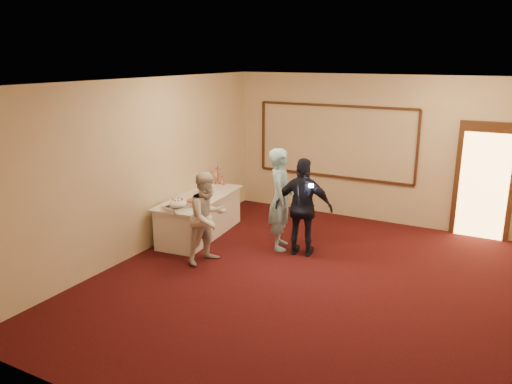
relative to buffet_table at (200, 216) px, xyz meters
The scene contains 14 objects.
floor 2.79m from the buffet_table, 21.30° to the right, with size 7.00×7.00×0.00m, color black.
room_walls 3.21m from the buffet_table, 21.30° to the right, with size 6.04×7.04×3.02m.
wall_molding 3.27m from the buffet_table, 54.22° to the left, with size 3.45×0.04×1.55m.
doorway 5.37m from the buffet_table, 27.39° to the left, with size 1.05×0.07×2.20m.
buffet_table is the anchor object (origin of this frame).
pavlova_tray 0.99m from the buffet_table, 80.62° to the right, with size 0.46×0.57×0.19m.
cupcake_stand 1.12m from the buffet_table, 101.70° to the left, with size 0.31×0.31×0.45m.
plate_stack_a 0.45m from the buffet_table, 140.11° to the right, with size 0.17×0.17×0.14m.
plate_stack_b 0.61m from the buffet_table, 66.52° to the left, with size 0.19×0.19×0.16m.
tart 0.57m from the buffet_table, 71.50° to the right, with size 0.27×0.27×0.06m.
man 1.72m from the buffet_table, ahead, with size 0.66×0.44×1.82m, color #87BED7.
woman 1.36m from the buffet_table, 49.44° to the right, with size 0.75×0.58×1.54m, color beige.
guest 2.17m from the buffet_table, ahead, with size 1.00×0.42×1.71m, color black.
camera_flash 2.47m from the buffet_table, ahead, with size 0.07×0.04×0.05m, color white.
Camera 1 is at (2.67, -6.48, 3.35)m, focal length 35.00 mm.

